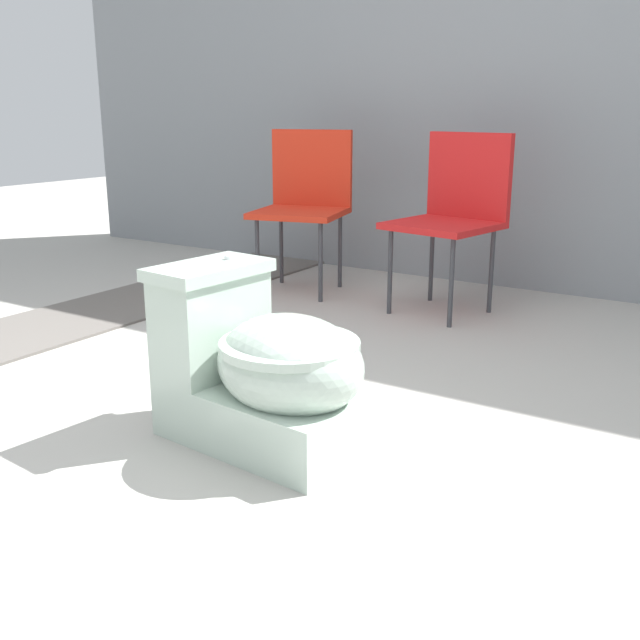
# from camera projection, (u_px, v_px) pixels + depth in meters

# --- Properties ---
(ground_plane) EXTENTS (14.00, 14.00, 0.00)m
(ground_plane) POSITION_uv_depth(u_px,v_px,m) (170.00, 454.00, 2.12)
(ground_plane) COLOR #A8A59E
(gravel_strip) EXTENTS (0.56, 8.00, 0.01)m
(gravel_strip) POSITION_uv_depth(u_px,v_px,m) (21.00, 334.00, 3.22)
(gravel_strip) COLOR #605B56
(gravel_strip) RESTS_ON ground
(building_wall) EXTENTS (7.00, 0.20, 2.60)m
(building_wall) POSITION_uv_depth(u_px,v_px,m) (609.00, 32.00, 3.62)
(building_wall) COLOR gray
(building_wall) RESTS_ON ground
(toilet) EXTENTS (0.67, 0.44, 0.52)m
(toilet) POSITION_uv_depth(u_px,v_px,m) (265.00, 371.00, 2.14)
(toilet) COLOR #B2C6B7
(toilet) RESTS_ON ground
(folding_chair_left) EXTENTS (0.54, 0.54, 0.83)m
(folding_chair_left) POSITION_uv_depth(u_px,v_px,m) (306.00, 193.00, 3.94)
(folding_chair_left) COLOR red
(folding_chair_left) RESTS_ON ground
(folding_chair_middle) EXTENTS (0.51, 0.51, 0.83)m
(folding_chair_middle) POSITION_uv_depth(u_px,v_px,m) (456.00, 204.00, 3.51)
(folding_chair_middle) COLOR red
(folding_chair_middle) RESTS_ON ground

